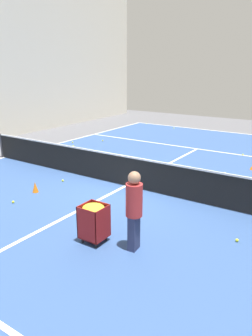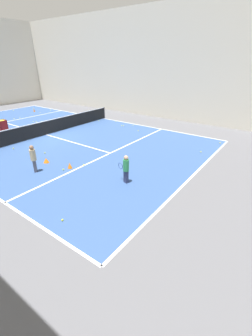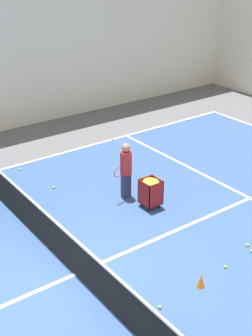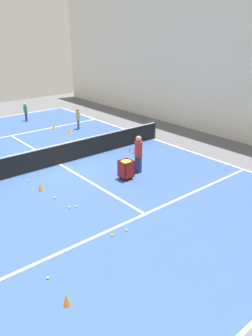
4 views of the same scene
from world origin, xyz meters
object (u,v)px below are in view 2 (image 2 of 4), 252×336
object	(u,v)px
ball_cart	(2,123)
training_cone_1	(70,165)
player_near_baseline	(126,167)
training_cone_0	(34,110)
tennis_net	(45,128)
child_midcourt	(33,157)

from	to	relation	value
ball_cart	training_cone_1	size ratio (longest dim) A/B	3.02
ball_cart	player_near_baseline	bearing A→B (deg)	-94.06
player_near_baseline	training_cone_1	xyz separation A→B (m)	(-0.47, 2.97, -0.56)
player_near_baseline	training_cone_0	size ratio (longest dim) A/B	3.81
training_cone_0	tennis_net	bearing A→B (deg)	-118.18
child_midcourt	ball_cart	size ratio (longest dim) A/B	1.53
player_near_baseline	training_cone_0	distance (m)	17.12
player_near_baseline	training_cone_1	world-z (taller)	player_near_baseline
ball_cart	tennis_net	bearing A→B (deg)	-67.36
child_midcourt	training_cone_1	world-z (taller)	child_midcourt
tennis_net	training_cone_1	size ratio (longest dim) A/B	43.97
training_cone_1	child_midcourt	bearing A→B (deg)	140.07
player_near_baseline	training_cone_1	distance (m)	3.06
tennis_net	player_near_baseline	world-z (taller)	player_near_baseline
tennis_net	child_midcourt	xyz separation A→B (m)	(-3.80, -4.44, 0.23)
tennis_net	training_cone_0	xyz separation A→B (m)	(4.04, 7.54, -0.34)
child_midcourt	ball_cart	world-z (taller)	child_midcourt
tennis_net	training_cone_0	distance (m)	8.56
ball_cart	training_cone_0	size ratio (longest dim) A/B	2.60
player_near_baseline	child_midcourt	world-z (taller)	child_midcourt
child_midcourt	ball_cart	xyz separation A→B (m)	(2.48, 7.62, -0.16)
tennis_net	training_cone_1	bearing A→B (deg)	-115.68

